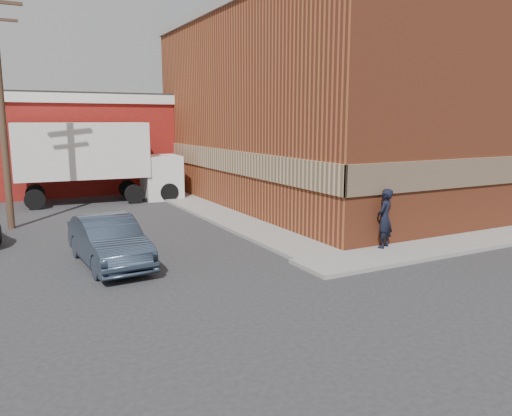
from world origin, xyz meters
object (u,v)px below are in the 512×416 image
brick_building (347,109)px  man (385,218)px  utility_pole (1,103)px  warehouse (29,143)px  sedan (109,241)px  box_truck (99,157)px

brick_building → man: size_ratio=9.67×
brick_building → man: bearing=-121.3°
brick_building → utility_pole: brick_building is taller
warehouse → man: size_ratio=8.63×
warehouse → utility_pole: utility_pole is taller
utility_pole → sedan: utility_pole is taller
sedan → box_truck: (1.94, 11.55, 1.60)m
warehouse → sedan: (0.84, -17.74, -2.11)m
utility_pole → man: utility_pole is taller
box_truck → utility_pole: bearing=-127.0°
sedan → brick_building: bearing=22.8°
box_truck → sedan: bearing=-94.9°
brick_building → warehouse: 18.30m
man → sedan: (-8.05, 2.51, -0.36)m
warehouse → man: (8.88, -20.25, -1.75)m
utility_pole → box_truck: size_ratio=1.09×
sedan → box_truck: bearing=77.0°
sedan → box_truck: 11.82m
warehouse → man: warehouse is taller
brick_building → warehouse: size_ratio=1.12×
warehouse → utility_pole: (-1.50, -11.00, 1.93)m
box_truck → man: bearing=-61.9°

